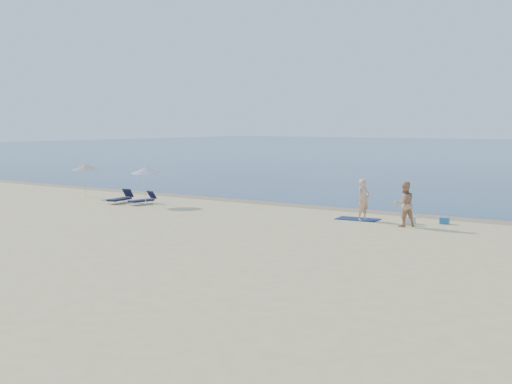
# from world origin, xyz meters

# --- Properties ---
(wet_sand_strip) EXTENTS (240.00, 1.60, 0.00)m
(wet_sand_strip) POSITION_xyz_m (0.00, 19.40, 0.00)
(wet_sand_strip) COLOR #847254
(wet_sand_strip) RESTS_ON ground
(person_left) EXTENTS (0.64, 0.80, 1.90)m
(person_left) POSITION_xyz_m (4.33, 16.36, 0.95)
(person_left) COLOR #E2A37F
(person_left) RESTS_ON ground
(person_right) EXTENTS (1.18, 1.19, 1.93)m
(person_right) POSITION_xyz_m (6.48, 15.80, 0.97)
(person_right) COLOR tan
(person_right) RESTS_ON ground
(beach_towel) EXTENTS (2.02, 1.27, 0.03)m
(beach_towel) POSITION_xyz_m (3.97, 16.55, 0.02)
(beach_towel) COLOR #0D1C45
(beach_towel) RESTS_ON ground
(white_bag) EXTENTS (0.41, 0.36, 0.33)m
(white_bag) POSITION_xyz_m (6.42, 16.72, 0.16)
(white_bag) COLOR silver
(white_bag) RESTS_ON ground
(blue_cooler) EXTENTS (0.43, 0.33, 0.29)m
(blue_cooler) POSITION_xyz_m (7.70, 17.46, 0.14)
(blue_cooler) COLOR #1E61A3
(blue_cooler) RESTS_ON ground
(umbrella_near) EXTENTS (1.86, 1.88, 2.20)m
(umbrella_near) POSITION_xyz_m (-7.68, 14.89, 1.92)
(umbrella_near) COLOR silver
(umbrella_near) RESTS_ON ground
(umbrella_far) EXTENTS (1.70, 1.72, 2.06)m
(umbrella_far) POSITION_xyz_m (-13.51, 15.74, 1.81)
(umbrella_far) COLOR silver
(umbrella_far) RESTS_ON ground
(lounger_left) EXTENTS (0.77, 1.77, 0.75)m
(lounger_left) POSITION_xyz_m (-9.56, 14.78, 0.27)
(lounger_left) COLOR #121533
(lounger_left) RESTS_ON ground
(lounger_right) EXTENTS (0.77, 1.67, 0.71)m
(lounger_right) POSITION_xyz_m (-8.15, 15.07, 0.26)
(lounger_right) COLOR #15193B
(lounger_right) RESTS_ON ground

